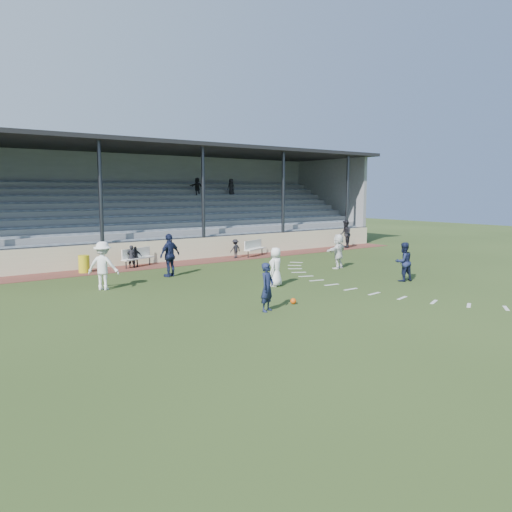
# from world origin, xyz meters

# --- Properties ---
(ground) EXTENTS (90.00, 90.00, 0.00)m
(ground) POSITION_xyz_m (0.00, 0.00, 0.00)
(ground) COLOR #2A3C18
(ground) RESTS_ON ground
(cinder_track) EXTENTS (34.00, 2.00, 0.02)m
(cinder_track) POSITION_xyz_m (0.00, 10.50, 0.01)
(cinder_track) COLOR #5A2B24
(cinder_track) RESTS_ON ground
(retaining_wall) EXTENTS (34.00, 0.18, 1.20)m
(retaining_wall) POSITION_xyz_m (0.00, 11.55, 0.60)
(retaining_wall) COLOR beige
(retaining_wall) RESTS_ON ground
(bench_left) EXTENTS (2.00, 1.20, 0.95)m
(bench_left) POSITION_xyz_m (-1.53, 10.76, 0.58)
(bench_left) COLOR silver
(bench_left) RESTS_ON cinder_track
(bench_right) EXTENTS (1.99, 1.25, 0.95)m
(bench_right) POSITION_xyz_m (5.85, 10.57, 0.58)
(bench_right) COLOR silver
(bench_right) RESTS_ON cinder_track
(trash_bin) EXTENTS (0.52, 0.52, 0.83)m
(trash_bin) POSITION_xyz_m (-4.37, 10.42, 0.43)
(trash_bin) COLOR gold
(trash_bin) RESTS_ON cinder_track
(football) EXTENTS (0.21, 0.21, 0.21)m
(football) POSITION_xyz_m (-0.71, -0.62, 0.10)
(football) COLOR #D44C0C
(football) RESTS_ON ground
(player_white_lead) EXTENTS (0.93, 0.81, 1.60)m
(player_white_lead) POSITION_xyz_m (0.87, 2.31, 0.80)
(player_white_lead) COLOR white
(player_white_lead) RESTS_ON ground
(player_navy_lead) EXTENTS (0.68, 0.58, 1.59)m
(player_navy_lead) POSITION_xyz_m (-2.08, -0.90, 0.80)
(player_navy_lead) COLOR #161D3C
(player_navy_lead) RESTS_ON ground
(player_navy_mid) EXTENTS (0.94, 0.80, 1.70)m
(player_navy_mid) POSITION_xyz_m (6.03, -0.09, 0.85)
(player_navy_mid) COLOR #161D3C
(player_navy_mid) RESTS_ON ground
(player_white_wing) EXTENTS (1.40, 1.35, 1.92)m
(player_white_wing) POSITION_xyz_m (-5.08, 5.80, 0.96)
(player_white_wing) COLOR white
(player_white_wing) RESTS_ON ground
(player_navy_wing) EXTENTS (1.25, 0.81, 1.97)m
(player_navy_wing) POSITION_xyz_m (-1.54, 7.01, 0.99)
(player_navy_wing) COLOR #161D3C
(player_navy_wing) RESTS_ON ground
(player_white_back) EXTENTS (1.70, 0.95, 1.75)m
(player_white_back) POSITION_xyz_m (6.42, 4.17, 0.87)
(player_white_back) COLOR white
(player_white_back) RESTS_ON ground
(official) EXTENTS (1.15, 1.18, 1.92)m
(official) POSITION_xyz_m (13.49, 10.33, 0.98)
(official) COLOR black
(official) RESTS_ON cinder_track
(sub_left_near) EXTENTS (0.47, 0.36, 1.15)m
(sub_left_near) POSITION_xyz_m (-1.95, 10.49, 0.60)
(sub_left_near) COLOR black
(sub_left_near) RESTS_ON cinder_track
(sub_left_far) EXTENTS (0.66, 0.37, 1.06)m
(sub_left_far) POSITION_xyz_m (-1.67, 10.60, 0.55)
(sub_left_far) COLOR black
(sub_left_far) RESTS_ON cinder_track
(sub_right) EXTENTS (0.76, 0.50, 1.10)m
(sub_right) POSITION_xyz_m (4.39, 10.42, 0.57)
(sub_right) COLOR black
(sub_right) RESTS_ON cinder_track
(grandstand) EXTENTS (34.60, 9.00, 6.61)m
(grandstand) POSITION_xyz_m (0.01, 16.26, 2.20)
(grandstand) COLOR gray
(grandstand) RESTS_ON ground
(penalty_arc) EXTENTS (3.89, 14.63, 0.01)m
(penalty_arc) POSITION_xyz_m (4.12, 0.00, 0.01)
(penalty_arc) COLOR silver
(penalty_arc) RESTS_ON ground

